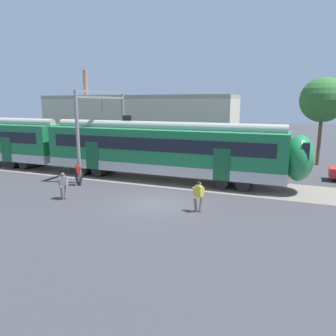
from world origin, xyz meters
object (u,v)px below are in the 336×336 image
(commuter_train, at_px, (66,144))
(pedestrian_red, at_px, (79,172))
(pedestrian_grey, at_px, (63,183))
(pedestrian_yellow, at_px, (199,194))

(commuter_train, xyz_separation_m, pedestrian_red, (3.97, -3.76, -1.29))
(commuter_train, relative_size, pedestrian_red, 22.83)
(commuter_train, bearing_deg, pedestrian_grey, -52.77)
(pedestrian_yellow, bearing_deg, commuter_train, 155.67)
(pedestrian_red, height_order, pedestrian_yellow, same)
(pedestrian_red, relative_size, pedestrian_yellow, 1.00)
(pedestrian_grey, bearing_deg, pedestrian_red, 111.45)
(commuter_train, height_order, pedestrian_yellow, commuter_train)
(pedestrian_yellow, bearing_deg, pedestrian_red, 166.42)
(pedestrian_red, distance_m, pedestrian_grey, 3.26)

